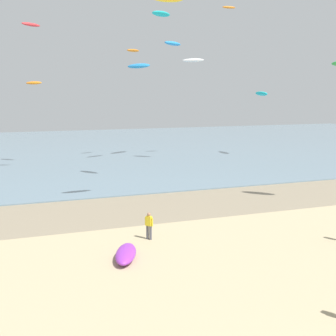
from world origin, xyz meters
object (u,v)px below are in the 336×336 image
kite_aloft_2 (261,94)px  kite_aloft_9 (173,43)px  kite_aloft_10 (161,14)px  kite_aloft_3 (229,7)px  person_mid_beach (149,225)px  kite_aloft_4 (31,25)px  kite_aloft_0 (133,51)px  kite_aloft_5 (193,60)px  kite_aloft_6 (139,66)px  kite_aloft_7 (34,83)px  grounded_kite (126,254)px

kite_aloft_2 → kite_aloft_9: 14.32m
kite_aloft_10 → kite_aloft_3: bearing=-16.6°
kite_aloft_10 → person_mid_beach: bearing=-136.8°
kite_aloft_9 → person_mid_beach: bearing=-147.3°
person_mid_beach → kite_aloft_4: kite_aloft_4 is taller
kite_aloft_3 → kite_aloft_9: size_ratio=0.56×
person_mid_beach → kite_aloft_2: kite_aloft_2 is taller
kite_aloft_0 → kite_aloft_5: size_ratio=0.71×
kite_aloft_3 → kite_aloft_2: bearing=-172.3°
kite_aloft_9 → kite_aloft_3: bearing=-55.9°
person_mid_beach → kite_aloft_4: (-5.46, 22.69, 14.87)m
kite_aloft_6 → kite_aloft_9: bearing=-69.3°
kite_aloft_3 → kite_aloft_6: (-15.17, -10.44, -8.37)m
kite_aloft_2 → kite_aloft_4: bearing=105.4°
person_mid_beach → kite_aloft_6: kite_aloft_6 is taller
person_mid_beach → kite_aloft_0: (7.73, 32.50, 13.65)m
kite_aloft_7 → kite_aloft_5: bearing=-152.9°
kite_aloft_4 → kite_aloft_9: kite_aloft_4 is taller
grounded_kite → kite_aloft_6: size_ratio=1.10×
kite_aloft_7 → kite_aloft_10: bearing=-158.7°
grounded_kite → kite_aloft_4: (-3.33, 25.35, 15.49)m
kite_aloft_3 → kite_aloft_7: 26.77m
kite_aloft_5 → kite_aloft_6: kite_aloft_5 is taller
grounded_kite → kite_aloft_4: size_ratio=1.37×
kite_aloft_0 → grounded_kite: bearing=-130.1°
kite_aloft_2 → kite_aloft_7: 30.59m
kite_aloft_6 → kite_aloft_2: bearing=-98.8°
kite_aloft_4 → kite_aloft_2: bearing=156.1°
grounded_kite → kite_aloft_3: kite_aloft_3 is taller
kite_aloft_4 → kite_aloft_6: size_ratio=0.81×
person_mid_beach → kite_aloft_10: kite_aloft_10 is taller
kite_aloft_5 → grounded_kite: bearing=100.0°
kite_aloft_0 → kite_aloft_9: bearing=-43.8°
kite_aloft_2 → kite_aloft_3: size_ratio=1.67×
kite_aloft_2 → kite_aloft_6: (-20.93, -11.12, 2.70)m
kite_aloft_9 → kite_aloft_4: bearing=169.1°
person_mid_beach → kite_aloft_3: (19.53, 28.11, 19.08)m
person_mid_beach → kite_aloft_9: kite_aloft_9 is taller
person_mid_beach → kite_aloft_0: bearing=76.6°
kite_aloft_5 → kite_aloft_10: bearing=45.7°
grounded_kite → kite_aloft_7: (-3.01, 34.31, 9.92)m
kite_aloft_4 → kite_aloft_7: size_ratio=0.96×
grounded_kite → kite_aloft_3: size_ratio=1.59×
person_mid_beach → kite_aloft_2: bearing=48.7°
person_mid_beach → kite_aloft_4: size_ratio=0.78×
kite_aloft_7 → kite_aloft_10: size_ratio=0.79×
kite_aloft_2 → kite_aloft_5: 12.15m
grounded_kite → kite_aloft_5: kite_aloft_5 is taller
kite_aloft_3 → kite_aloft_6: bearing=35.5°
kite_aloft_9 → kite_aloft_0: bearing=125.8°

